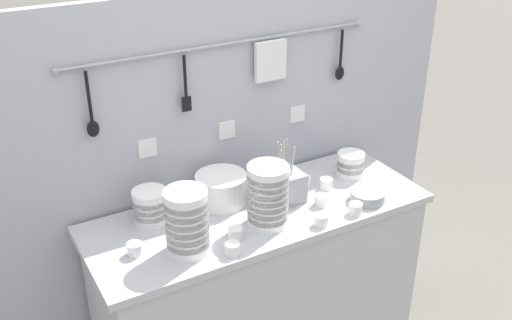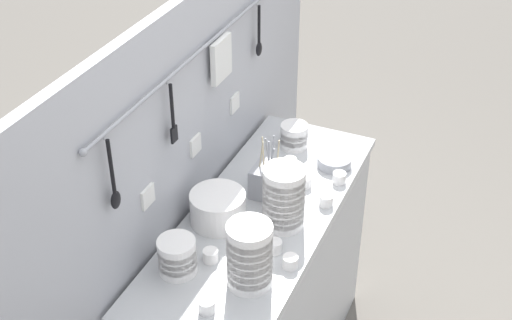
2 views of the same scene
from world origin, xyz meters
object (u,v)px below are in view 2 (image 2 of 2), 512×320
Objects in this scene: bowl_stack_tall_left at (294,136)px; cup_back_right at (290,262)px; bowl_stack_nested_right at (250,255)px; bowl_stack_short_front at (284,197)px; bowl_stack_wide_centre at (177,256)px; cup_front_right at (211,256)px; plate_stack at (218,208)px; cutlery_caddy at (270,181)px; steel_mixing_bowl at (334,161)px; cup_edge_near at (207,306)px; cup_edge_far at (326,200)px; cup_front_left at (339,178)px; cup_by_caddy at (305,181)px; cup_mid_row at (275,246)px; cup_centre at (290,163)px; cup_beside_plates at (270,169)px.

bowl_stack_tall_left is 2.19× the size of cup_back_right.
bowl_stack_short_front is at bearing 2.16° from bowl_stack_nested_right.
cup_front_right is at bearing -41.26° from bowl_stack_wide_centre.
bowl_stack_tall_left is at bearing 11.16° from bowl_stack_nested_right.
plate_stack is 0.25m from cutlery_caddy.
cup_edge_near reaches higher than steel_mixing_bowl.
bowl_stack_tall_left is (0.49, 0.15, -0.07)m from bowl_stack_short_front.
bowl_stack_short_front reaches higher than cup_edge_far.
bowl_stack_nested_right reaches higher than steel_mixing_bowl.
cup_edge_near is at bearing 168.58° from cup_front_left.
cup_front_right is 0.54m from cup_by_caddy.
cutlery_caddy is 5.21× the size of cup_front_left.
plate_stack is 0.21m from cup_front_right.
plate_stack is 0.52m from cup_front_left.
bowl_stack_nested_right is 0.19m from cup_front_right.
cutlery_caddy is 0.15m from cup_by_caddy.
cup_by_caddy is 0.14m from cup_front_left.
bowl_stack_wide_centre is at bearing 160.29° from cup_by_caddy.
bowl_stack_nested_right is 4.52× the size of cup_back_right.
cup_front_right is (-0.70, 0.20, 0.00)m from steel_mixing_bowl.
cup_front_right is 1.00× the size of cup_mid_row.
cup_centre is at bearing -9.91° from bowl_stack_wide_centre.
cup_edge_far is at bearing 180.00° from cup_front_left.
cup_by_caddy and cup_back_right have the same top height.
cutlery_caddy is 0.20m from cup_centre.
cup_beside_plates reaches higher than steel_mixing_bowl.
cutlery_caddy is at bearing -174.11° from bowl_stack_tall_left.
plate_stack reaches higher than cup_beside_plates.
steel_mixing_bowl is at bearing -28.58° from plate_stack.
cup_edge_near is (-0.12, -0.17, -0.04)m from bowl_stack_wide_centre.
bowl_stack_tall_left is at bearing 5.24° from cup_edge_near.
cup_by_caddy is 0.14m from cup_edge_far.
cup_edge_near is 1.00× the size of cup_by_caddy.
plate_stack reaches higher than bowl_stack_tall_left.
cup_front_left is at bearing -79.10° from cup_beside_plates.
steel_mixing_bowl is 0.62m from cup_back_right.
plate_stack is 3.86× the size of cup_back_right.
bowl_stack_tall_left reaches higher than cup_front_left.
plate_stack is 3.86× the size of cup_front_right.
cup_front_left is (-0.17, -0.25, -0.03)m from bowl_stack_tall_left.
cup_edge_near is 1.00× the size of cup_mid_row.
cutlery_caddy reaches higher than bowl_stack_wide_centre.
bowl_stack_short_front is at bearing 27.90° from cup_back_right.
cup_mid_row is at bearing -174.62° from cup_by_caddy.
bowl_stack_tall_left is 0.57m from plate_stack.
cup_edge_near and cup_back_right have the same top height.
bowl_stack_tall_left is at bearing -4.08° from cup_beside_plates.
bowl_stack_wide_centre is 0.71m from cup_centre.
bowl_stack_wide_centre is 0.29m from plate_stack.
cup_back_right reaches higher than steel_mixing_bowl.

